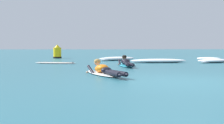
% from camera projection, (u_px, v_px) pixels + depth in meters
% --- Properties ---
extents(ground_plane, '(120.00, 120.00, 0.00)m').
position_uv_depth(ground_plane, '(128.00, 61.00, 16.90)').
color(ground_plane, '#2D6B7A').
extents(surfer_near, '(1.33, 2.53, 0.54)m').
position_uv_depth(surfer_near, '(104.00, 71.00, 8.45)').
color(surfer_near, white).
rests_on(surfer_near, ground).
extents(surfer_far, '(0.60, 2.63, 0.54)m').
position_uv_depth(surfer_far, '(126.00, 63.00, 12.22)').
color(surfer_far, '#2DB2D1').
rests_on(surfer_far, ground).
extents(drifting_surfboard, '(2.32, 1.05, 0.16)m').
position_uv_depth(drifting_surfboard, '(56.00, 63.00, 14.10)').
color(drifting_surfboard, white).
rests_on(drifting_surfboard, ground).
extents(whitewater_front, '(3.12, 0.79, 0.22)m').
position_uv_depth(whitewater_front, '(158.00, 61.00, 14.83)').
color(whitewater_front, white).
rests_on(whitewater_front, ground).
extents(whitewater_mid_left, '(1.74, 1.44, 0.17)m').
position_uv_depth(whitewater_mid_left, '(209.00, 59.00, 18.11)').
color(whitewater_mid_left, white).
rests_on(whitewater_mid_left, ground).
extents(whitewater_mid_right, '(2.57, 1.64, 0.24)m').
position_uv_depth(whitewater_mid_right, '(117.00, 59.00, 17.11)').
color(whitewater_mid_right, white).
rests_on(whitewater_mid_right, ground).
extents(whitewater_far_band, '(2.11, 1.45, 0.22)m').
position_uv_depth(whitewater_far_band, '(213.00, 61.00, 14.89)').
color(whitewater_far_band, white).
rests_on(whitewater_far_band, ground).
extents(channel_marker_buoy, '(0.62, 0.62, 1.05)m').
position_uv_depth(channel_marker_buoy, '(57.00, 53.00, 20.24)').
color(channel_marker_buoy, yellow).
rests_on(channel_marker_buoy, ground).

